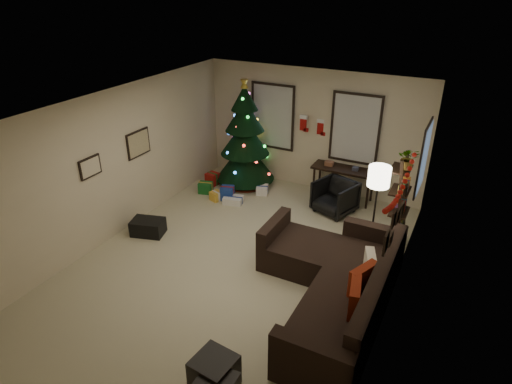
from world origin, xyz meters
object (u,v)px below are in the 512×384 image
at_px(sofa, 336,285).
at_px(bookshelf, 401,206).
at_px(desk, 344,172).
at_px(christmas_tree, 245,141).
at_px(desk_chair, 335,197).

bearing_deg(sofa, bookshelf, 75.21).
xyz_separation_m(sofa, desk, (-0.94, 3.33, 0.33)).
relative_size(christmas_tree, bookshelf, 1.41).
height_order(desk_chair, bookshelf, bookshelf).
relative_size(desk, bookshelf, 0.76).
distance_m(desk_chair, bookshelf, 1.68).
relative_size(christmas_tree, desk, 1.86).
bearing_deg(bookshelf, christmas_tree, 162.10).
xyz_separation_m(christmas_tree, sofa, (3.21, -3.09, -0.73)).
height_order(christmas_tree, desk, christmas_tree).
xyz_separation_m(christmas_tree, bookshelf, (3.71, -1.20, -0.18)).
xyz_separation_m(christmas_tree, desk_chair, (2.31, -0.41, -0.69)).
distance_m(sofa, desk_chair, 2.82).
bearing_deg(desk_chair, christmas_tree, -170.53).
height_order(christmas_tree, sofa, christmas_tree).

